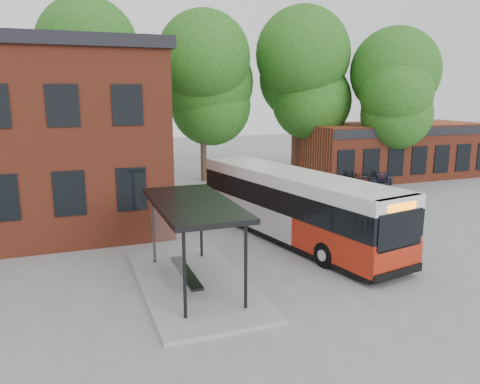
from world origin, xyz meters
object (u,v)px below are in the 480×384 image
object	(u,v)px
bicycle_2	(345,188)
bicycle_4	(363,183)
bicycle_6	(380,181)
bicycle_5	(364,182)
bus_shelter	(194,244)
city_bus	(293,206)
bicycle_0	(317,187)
bicycle_1	(337,187)
bicycle_3	(350,181)
bicycle_extra_0	(380,179)
bicycle_7	(383,179)

from	to	relation	value
bicycle_2	bicycle_4	xyz separation A→B (m)	(1.95, 0.90, 0.01)
bicycle_6	bicycle_5	bearing A→B (deg)	95.21
bus_shelter	city_bus	world-z (taller)	city_bus
bicycle_4	bicycle_6	xyz separation A→B (m)	(1.52, 0.27, -0.01)
bicycle_0	bicycle_5	bearing A→B (deg)	-67.87
bicycle_1	bicycle_3	distance (m)	2.05
bicycle_6	bicycle_extra_0	distance (m)	0.58
bicycle_6	bicycle_extra_0	size ratio (longest dim) A/B	1.07
bicycle_3	bicycle_1	bearing A→B (deg)	135.87
bicycle_0	bicycle_extra_0	xyz separation A→B (m)	(5.11, 0.45, 0.09)
bicycle_0	bicycle_extra_0	size ratio (longest dim) A/B	0.95
bus_shelter	bicycle_4	xyz separation A→B (m)	(14.22, 10.98, -0.95)
bicycle_4	bicycle_3	bearing A→B (deg)	21.29
bus_shelter	bicycle_2	xyz separation A→B (m)	(12.26, 10.08, -0.96)
bicycle_2	bicycle_6	bearing A→B (deg)	-67.97
bicycle_1	city_bus	bearing A→B (deg)	120.40
bicycle_3	bicycle_7	world-z (taller)	bicycle_3
bus_shelter	bicycle_2	bearing A→B (deg)	39.43
bicycle_0	bicycle_7	distance (m)	5.19
bicycle_2	bicycle_7	xyz separation A→B (m)	(3.91, 1.43, 0.05)
bicycle_1	bicycle_5	xyz separation A→B (m)	(2.33, 0.44, 0.11)
bicycle_6	bicycle_3	bearing A→B (deg)	74.67
bicycle_2	bicycle_5	bearing A→B (deg)	-60.63
bus_shelter	bicycle_7	world-z (taller)	bus_shelter
bicycle_2	bicycle_5	world-z (taller)	bicycle_5
city_bus	bicycle_0	size ratio (longest dim) A/B	6.96
city_bus	bicycle_5	world-z (taller)	city_bus
bicycle_4	bicycle_6	world-z (taller)	bicycle_4
bus_shelter	bicycle_0	distance (m)	15.76
bicycle_1	bus_shelter	bearing A→B (deg)	114.88
bicycle_5	bicycle_7	bearing A→B (deg)	-63.95
bicycle_0	bicycle_3	size ratio (longest dim) A/B	0.90
bicycle_2	bicycle_4	world-z (taller)	bicycle_4
city_bus	bicycle_7	world-z (taller)	city_bus
bicycle_extra_0	city_bus	bearing A→B (deg)	149.15
bicycle_5	bicycle_7	xyz separation A→B (m)	(1.81, 0.40, -0.01)
bicycle_3	bus_shelter	bearing A→B (deg)	144.00
bicycle_3	bicycle_5	bearing A→B (deg)	-123.97
bus_shelter	bicycle_4	world-z (taller)	bus_shelter
bus_shelter	bicycle_4	bearing A→B (deg)	37.69
bicycle_2	bicycle_5	size ratio (longest dim) A/B	1.01
bicycle_0	bicycle_7	world-z (taller)	bicycle_7
bus_shelter	bicycle_1	bearing A→B (deg)	41.54
bicycle_0	bicycle_6	bearing A→B (deg)	-65.40
bicycle_0	bicycle_5	xyz separation A→B (m)	(3.37, -0.14, 0.11)
bicycle_2	bicycle_7	distance (m)	4.16
bicycle_2	bicycle_3	size ratio (longest dim) A/B	1.01
city_bus	bicycle_3	distance (m)	11.91
city_bus	bicycle_7	bearing A→B (deg)	25.50
bicycle_4	bicycle_extra_0	bearing A→B (deg)	-77.66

